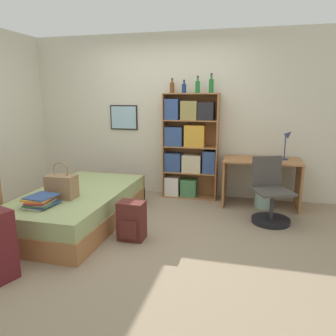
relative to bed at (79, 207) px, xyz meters
name	(u,v)px	position (x,y,z in m)	size (l,w,h in m)	color
ground_plane	(135,228)	(0.78, -0.02, -0.21)	(14.00, 14.00, 0.00)	gray
wall_back	(168,116)	(0.78, 1.63, 1.09)	(10.00, 0.09, 2.60)	beige
bed	(79,207)	(0.00, 0.00, 0.00)	(1.14, 2.09, 0.43)	#A36B3D
handbag	(62,186)	(-0.03, -0.30, 0.36)	(0.34, 0.21, 0.44)	#93704C
book_stack_on_bed	(41,201)	(-0.10, -0.63, 0.28)	(0.33, 0.39, 0.12)	silver
bookcase	(188,147)	(1.17, 1.44, 0.62)	(0.86, 0.29, 1.66)	#A36B3D
bottle_green	(172,87)	(0.89, 1.48, 1.54)	(0.07, 0.07, 0.23)	brown
bottle_brown	(184,88)	(1.10, 1.42, 1.53)	(0.07, 0.07, 0.20)	navy
bottle_clear	(198,87)	(1.31, 1.43, 1.55)	(0.07, 0.07, 0.25)	#1E6B2D
bottle_blue	(211,85)	(1.51, 1.44, 1.56)	(0.07, 0.07, 0.29)	#1E6B2D
desk	(261,174)	(2.31, 1.28, 0.28)	(1.11, 0.61, 0.71)	#A36B3D
desk_lamp	(288,139)	(2.64, 1.34, 0.80)	(0.16, 0.12, 0.45)	navy
desk_chair	(270,202)	(2.42, 0.64, 0.05)	(0.59, 0.59, 0.85)	black
backpack	(132,221)	(0.85, -0.32, 0.01)	(0.30, 0.25, 0.45)	#56231E
waste_bin	(263,200)	(2.36, 1.22, -0.10)	(0.25, 0.25, 0.22)	#99C1B2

